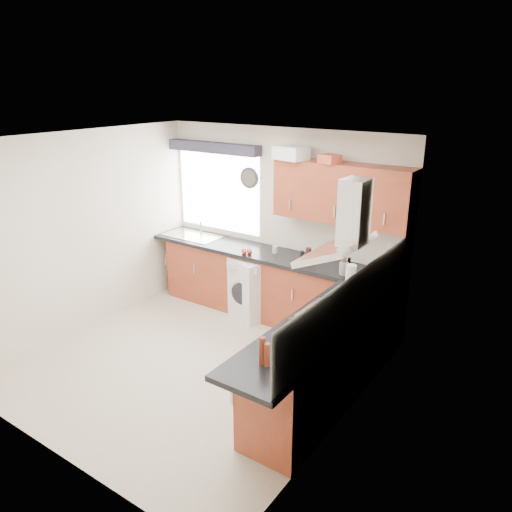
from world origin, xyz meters
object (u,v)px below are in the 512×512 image
Objects in this scene: extractor_hood at (345,231)px; washing_machine at (254,287)px; oven at (328,358)px; upper_cabinets at (342,193)px.

extractor_hood is 0.94× the size of washing_machine.
upper_cabinets reaches higher than oven.
washing_machine is (-1.12, -0.23, -1.38)m from upper_cabinets.
oven reaches higher than washing_machine.
extractor_hood is at bearing -63.87° from upper_cabinets.
extractor_hood is (0.10, -0.00, 1.34)m from oven.
oven is 1.99m from upper_cabinets.
extractor_hood reaches higher than washing_machine.
extractor_hood is 0.46× the size of upper_cabinets.
oven is at bearing -67.46° from upper_cabinets.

